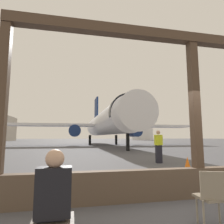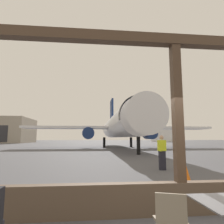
{
  "view_description": "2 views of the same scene",
  "coord_description": "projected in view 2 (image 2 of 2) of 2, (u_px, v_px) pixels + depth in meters",
  "views": [
    {
      "loc": [
        -2.95,
        -4.21,
        1.38
      ],
      "look_at": [
        1.37,
        16.82,
        4.14
      ],
      "focal_mm": 31.18,
      "sensor_mm": 36.0,
      "label": 1
    },
    {
      "loc": [
        -1.91,
        -4.23,
        1.6
      ],
      "look_at": [
        0.13,
        16.13,
        4.32
      ],
      "focal_mm": 31.54,
      "sensor_mm": 36.0,
      "label": 2
    }
  ],
  "objects": [
    {
      "name": "airplane",
      "position": [
        120.0,
        125.0,
        31.97
      ],
      "size": [
        31.73,
        32.33,
        10.6
      ],
      "color": "silver",
      "rests_on": "ground"
    },
    {
      "name": "ground_plane",
      "position": [
        101.0,
        145.0,
        43.61
      ],
      "size": [
        220.0,
        220.0,
        0.0
      ],
      "primitive_type": "plane",
      "color": "#4C4C51"
    },
    {
      "name": "cafe_chair_window_left",
      "position": [
        171.0,
        218.0,
        2.65
      ],
      "size": [
        0.49,
        0.49,
        0.88
      ],
      "color": "gray",
      "rests_on": "ground"
    },
    {
      "name": "ground_crew_worker",
      "position": [
        162.0,
        152.0,
        10.04
      ],
      "size": [
        0.4,
        0.48,
        1.74
      ],
      "color": "black",
      "rests_on": "ground"
    },
    {
      "name": "fuel_storage_tank",
      "position": [
        162.0,
        135.0,
        89.5
      ],
      "size": [
        9.93,
        9.93,
        5.6
      ],
      "primitive_type": "cylinder",
      "color": "white",
      "rests_on": "ground"
    },
    {
      "name": "traffic_cone",
      "position": [
        187.0,
        175.0,
        7.11
      ],
      "size": [
        0.36,
        0.36,
        0.62
      ],
      "color": "orange",
      "rests_on": "ground"
    },
    {
      "name": "window_frame",
      "position": [
        179.0,
        148.0,
        4.33
      ],
      "size": [
        8.9,
        0.24,
        4.01
      ],
      "color": "brown",
      "rests_on": "ground"
    }
  ]
}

